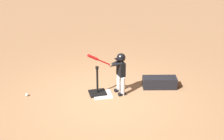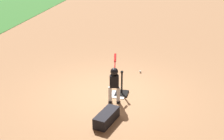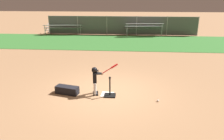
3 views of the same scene
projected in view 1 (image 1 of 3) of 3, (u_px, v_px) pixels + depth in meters
The scene contains 6 objects.
ground_plane at pixel (106, 100), 7.29m from camera, with size 90.00×90.00×0.00m, color #99704C.
home_plate at pixel (102, 94), 7.50m from camera, with size 0.44×0.44×0.02m, color white.
batting_tee at pixel (98, 90), 7.51m from camera, with size 0.40×0.36×0.72m.
batter_child at pixel (119, 69), 7.31m from camera, with size 0.93×0.34×1.15m.
baseball at pixel (27, 95), 7.43m from camera, with size 0.07×0.07×0.07m, color white.
equipment_bag at pixel (160, 82), 7.80m from camera, with size 0.84×0.32×0.28m, color black.
Camera 1 is at (1.49, 6.19, 3.62)m, focal length 50.00 mm.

